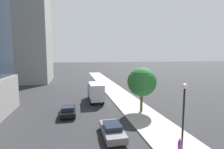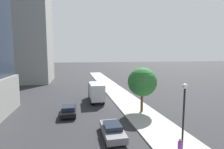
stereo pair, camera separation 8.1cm
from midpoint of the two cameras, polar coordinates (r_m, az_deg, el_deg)
name	(u,v)px [view 1 (the left image)]	position (r m, az deg, el deg)	size (l,w,h in m)	color
sidewalk	(152,124)	(21.27, 13.28, -15.74)	(4.84, 120.00, 0.15)	#9E9B93
construction_building	(21,24)	(58.42, -28.26, 14.75)	(16.38, 14.89, 40.61)	gray
street_lamp	(184,105)	(15.88, 22.85, -9.57)	(0.44, 0.44, 5.55)	black
street_tree	(142,82)	(24.05, 9.88, -2.49)	(4.05, 4.05, 6.24)	brown
car_black	(68,110)	(24.10, -14.58, -11.51)	(1.93, 4.60, 1.40)	black
car_gray	(112,130)	(17.69, -0.07, -18.15)	(1.91, 4.64, 1.36)	slate
box_truck	(96,91)	(29.89, -5.62, -5.52)	(2.25, 6.62, 3.32)	#1E4799
pedestrian_purple_shirt	(180,148)	(15.15, 21.71, -21.95)	(0.34, 0.34, 1.60)	brown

